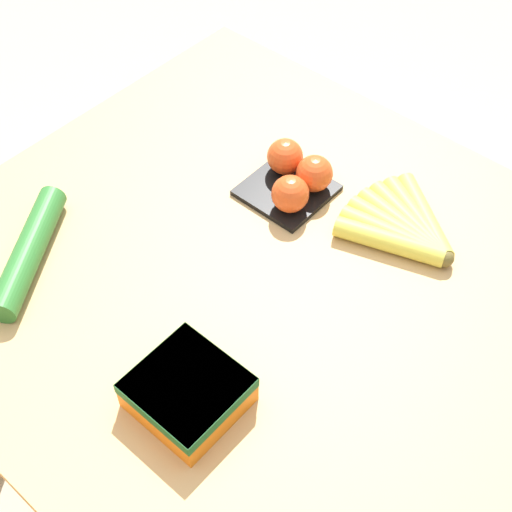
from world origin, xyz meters
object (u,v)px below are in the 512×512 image
Objects in this scene: carrot_bag at (188,390)px; banana_bunch at (405,228)px; tomato_pack at (295,177)px; cucumber_near at (29,251)px.

banana_bunch is at bearing -96.16° from carrot_bag.
tomato_pack is at bearing -69.88° from carrot_bag.
tomato_pack is 0.60× the size of cucumber_near.
tomato_pack is at bearing 11.57° from banana_bunch.
carrot_bag is (0.05, 0.47, 0.02)m from banana_bunch.
cucumber_near is (0.23, 0.41, -0.01)m from tomato_pack.
tomato_pack is (0.21, 0.04, 0.02)m from banana_bunch.
banana_bunch is 0.48m from carrot_bag.
cucumber_near is at bearing 61.27° from tomato_pack.
carrot_bag is (-0.16, 0.43, -0.00)m from tomato_pack.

